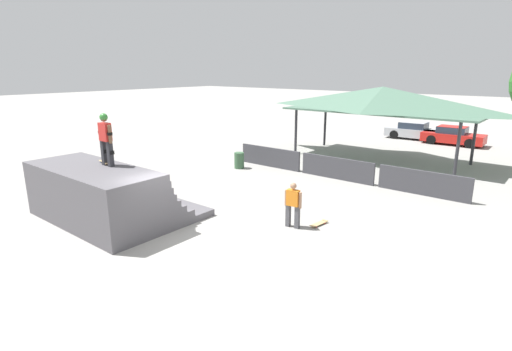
% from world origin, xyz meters
% --- Properties ---
extents(ground_plane, '(160.00, 160.00, 0.00)m').
position_xyz_m(ground_plane, '(0.00, 0.00, 0.00)').
color(ground_plane, gray).
extents(quarter_pipe_ramp, '(5.49, 4.13, 1.94)m').
position_xyz_m(quarter_pipe_ramp, '(-3.28, -0.55, 0.86)').
color(quarter_pipe_ramp, '#565459').
rests_on(quarter_pipe_ramp, ground).
extents(skater_on_deck, '(0.76, 0.27, 1.79)m').
position_xyz_m(skater_on_deck, '(-3.09, -0.37, 2.97)').
color(skater_on_deck, '#2D2D33').
rests_on(skater_on_deck, quarter_pipe_ramp).
extents(skateboard_on_deck, '(0.81, 0.37, 0.09)m').
position_xyz_m(skateboard_on_deck, '(-3.44, -0.27, 2.00)').
color(skateboard_on_deck, blue).
rests_on(skateboard_on_deck, quarter_pipe_ramp).
extents(bystander_walking, '(0.63, 0.26, 1.55)m').
position_xyz_m(bystander_walking, '(2.28, 2.99, 0.86)').
color(bystander_walking, '#4C4C51').
rests_on(bystander_walking, ground).
extents(skateboard_on_ground, '(0.30, 0.81, 0.09)m').
position_xyz_m(skateboard_on_ground, '(2.89, 3.74, 0.06)').
color(skateboard_on_ground, red).
rests_on(skateboard_on_ground, ground).
extents(barrier_fence, '(11.83, 0.12, 1.05)m').
position_xyz_m(barrier_fence, '(0.53, 9.38, 0.53)').
color(barrier_fence, '#3D3D42').
rests_on(barrier_fence, ground).
extents(pavilion_shelter, '(10.86, 4.26, 4.18)m').
position_xyz_m(pavilion_shelter, '(0.30, 14.92, 3.46)').
color(pavilion_shelter, '#2D2D33').
rests_on(pavilion_shelter, ground).
extents(trash_bin, '(0.52, 0.52, 0.85)m').
position_xyz_m(trash_bin, '(-4.54, 8.04, 0.42)').
color(trash_bin, '#385B3D').
rests_on(trash_bin, ground).
extents(parked_car_silver, '(4.10, 1.85, 1.27)m').
position_xyz_m(parked_car_silver, '(-0.35, 23.25, 0.60)').
color(parked_car_silver, '#A8AAAF').
rests_on(parked_car_silver, ground).
extents(parked_car_red, '(4.02, 1.75, 1.27)m').
position_xyz_m(parked_car_red, '(2.51, 22.63, 0.60)').
color(parked_car_red, red).
rests_on(parked_car_red, ground).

